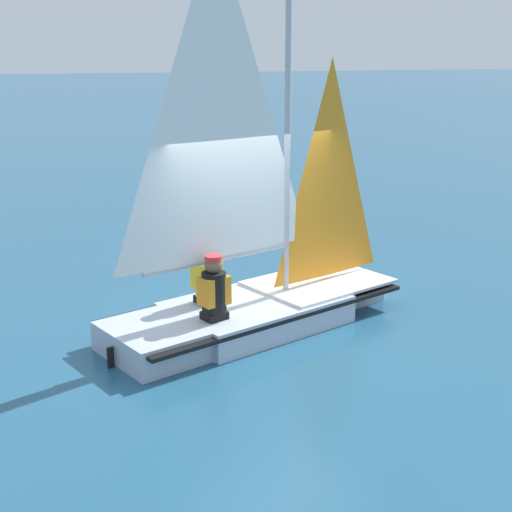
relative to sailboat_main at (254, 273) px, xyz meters
The scene contains 4 objects.
ground_plane 0.74m from the sailboat_main, 15.19° to the left, with size 260.00×260.00×0.00m, color #235675.
sailboat_main is the anchor object (origin of this frame).
sailor_helm 0.63m from the sailboat_main, 164.29° to the left, with size 0.40×0.37×1.16m.
sailor_crew 0.85m from the sailboat_main, 148.54° to the right, with size 0.40×0.37×1.16m.
Camera 1 is at (-3.53, -8.16, 3.49)m, focal length 50.00 mm.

